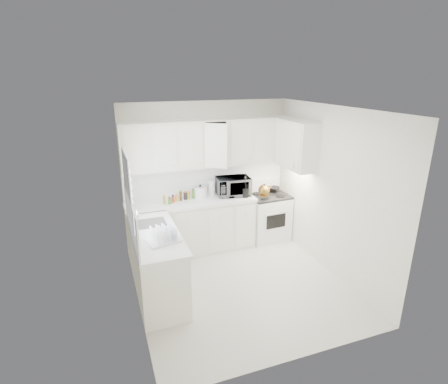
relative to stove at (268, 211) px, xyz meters
name	(u,v)px	position (x,y,z in m)	size (l,w,h in m)	color
floor	(240,284)	(-1.10, -1.28, -0.56)	(3.20, 3.20, 0.00)	silver
ceiling	(242,109)	(-1.10, -1.28, 2.04)	(3.20, 3.20, 0.00)	white
wall_back	(207,174)	(-1.10, 0.32, 0.74)	(3.00, 3.00, 0.00)	white
wall_front	(302,256)	(-1.10, -2.88, 0.74)	(3.00, 3.00, 0.00)	white
wall_left	(132,218)	(-2.60, -1.28, 0.74)	(3.20, 3.20, 0.00)	white
wall_right	(331,192)	(0.40, -1.28, 0.74)	(3.20, 3.20, 0.00)	white
window_blinds	(129,191)	(-2.58, -0.93, 0.99)	(0.06, 0.96, 1.06)	white
lower_cabinets_back	(192,227)	(-1.49, 0.02, -0.11)	(2.22, 0.60, 0.90)	white
lower_cabinets_left	(157,265)	(-2.30, -1.08, -0.11)	(0.60, 1.60, 0.90)	white
countertop_back	(191,202)	(-1.49, 0.01, 0.36)	(2.24, 0.64, 0.05)	white
countertop_left	(155,235)	(-2.29, -1.08, 0.36)	(0.64, 1.62, 0.05)	white
backsplash_back	(207,179)	(-1.10, 0.31, 0.66)	(2.98, 0.02, 0.55)	white
backsplash_left	(131,217)	(-2.59, -1.08, 0.66)	(0.02, 1.60, 0.55)	white
upper_cabinets_back	(210,166)	(-1.10, 0.15, 0.94)	(3.00, 0.33, 0.80)	white
upper_cabinets_right	(295,168)	(0.24, -0.46, 0.94)	(0.33, 0.90, 0.80)	white
sink	(151,216)	(-2.29, -0.73, 0.51)	(0.42, 0.38, 0.30)	gray
stove	(268,211)	(0.00, 0.00, 0.00)	(0.73, 0.60, 1.12)	white
tea_kettle	(264,189)	(-0.18, -0.16, 0.50)	(0.26, 0.22, 0.24)	olive
frying_pan	(273,187)	(0.18, 0.16, 0.40)	(0.24, 0.40, 0.04)	black
microwave	(233,184)	(-0.69, 0.05, 0.59)	(0.59, 0.33, 0.40)	gray
rice_cooker	(200,191)	(-1.29, 0.12, 0.51)	(0.24, 0.24, 0.24)	white
paper_towel	(212,188)	(-1.07, 0.15, 0.52)	(0.12, 0.12, 0.27)	white
utensil_crock	(246,186)	(-0.53, -0.14, 0.59)	(0.13, 0.13, 0.40)	black
dish_rack	(163,233)	(-2.23, -1.38, 0.50)	(0.42, 0.31, 0.23)	white
spice_left_0	(163,198)	(-1.95, 0.14, 0.45)	(0.06, 0.06, 0.13)	olive
spice_left_1	(168,199)	(-1.87, 0.05, 0.45)	(0.06, 0.06, 0.13)	#3B7426
spice_left_2	(172,197)	(-1.80, 0.14, 0.45)	(0.06, 0.06, 0.13)	#DA4A1D
spice_left_3	(177,198)	(-1.72, 0.05, 0.45)	(0.06, 0.06, 0.13)	gold
spice_left_4	(180,196)	(-1.65, 0.14, 0.45)	(0.06, 0.06, 0.13)	#562F18
spice_left_5	(186,197)	(-1.57, 0.05, 0.45)	(0.06, 0.06, 0.13)	black
spice_left_6	(189,195)	(-1.50, 0.14, 0.45)	(0.06, 0.06, 0.13)	olive
spice_left_7	(194,196)	(-1.42, 0.05, 0.45)	(0.06, 0.06, 0.13)	#3B7426
sauce_right_0	(239,187)	(-0.52, 0.18, 0.48)	(0.06, 0.06, 0.19)	#DA4A1D
sauce_right_1	(243,187)	(-0.46, 0.12, 0.48)	(0.06, 0.06, 0.19)	gold
sauce_right_2	(245,186)	(-0.41, 0.18, 0.48)	(0.06, 0.06, 0.19)	#562F18
sauce_right_3	(249,187)	(-0.35, 0.12, 0.48)	(0.06, 0.06, 0.19)	black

